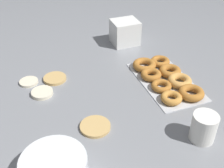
% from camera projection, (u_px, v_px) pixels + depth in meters
% --- Properties ---
extents(ground_plane, '(3.00, 3.00, 0.00)m').
position_uv_depth(ground_plane, '(83.00, 96.00, 1.14)').
color(ground_plane, gray).
extents(pancake_0, '(0.10, 0.10, 0.01)m').
position_uv_depth(pancake_0, '(55.00, 78.00, 1.24)').
color(pancake_0, tan).
rests_on(pancake_0, ground_plane).
extents(pancake_1, '(0.08, 0.08, 0.01)m').
position_uv_depth(pancake_1, '(29.00, 82.00, 1.22)').
color(pancake_1, beige).
rests_on(pancake_1, ground_plane).
extents(pancake_2, '(0.11, 0.11, 0.01)m').
position_uv_depth(pancake_2, '(95.00, 126.00, 0.99)').
color(pancake_2, tan).
rests_on(pancake_2, ground_plane).
extents(pancake_3, '(0.09, 0.09, 0.02)m').
position_uv_depth(pancake_3, '(42.00, 93.00, 1.15)').
color(pancake_3, beige).
rests_on(pancake_3, ground_plane).
extents(donut_tray, '(0.38, 0.21, 0.04)m').
position_uv_depth(donut_tray, '(166.00, 78.00, 1.22)').
color(donut_tray, silver).
rests_on(donut_tray, ground_plane).
extents(batter_bowl, '(0.20, 0.20, 0.07)m').
position_uv_depth(batter_bowl, '(54.00, 168.00, 0.81)').
color(batter_bowl, white).
rests_on(batter_bowl, ground_plane).
extents(container_stack, '(0.12, 0.14, 0.13)m').
position_uv_depth(container_stack, '(125.00, 32.00, 1.49)').
color(container_stack, white).
rests_on(container_stack, ground_plane).
extents(paper_cup, '(0.08, 0.08, 0.10)m').
position_uv_depth(paper_cup, '(204.00, 127.00, 0.93)').
color(paper_cup, white).
rests_on(paper_cup, ground_plane).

